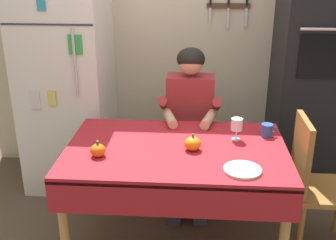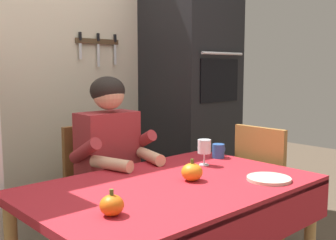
% 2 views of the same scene
% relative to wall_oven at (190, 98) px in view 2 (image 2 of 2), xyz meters
% --- Properties ---
extents(back_wall_assembly, '(3.70, 0.13, 2.60)m').
position_rel_wall_oven_xyz_m(back_wall_assembly, '(-1.00, 0.35, 0.25)').
color(back_wall_assembly, beige).
rests_on(back_wall_assembly, ground).
extents(wall_oven, '(0.60, 0.64, 2.10)m').
position_rel_wall_oven_xyz_m(wall_oven, '(0.00, 0.00, 0.00)').
color(wall_oven, black).
rests_on(wall_oven, ground).
extents(dining_table, '(1.40, 0.90, 0.74)m').
position_rel_wall_oven_xyz_m(dining_table, '(-1.05, -0.92, -0.39)').
color(dining_table, tan).
rests_on(dining_table, ground).
extents(chair_behind_person, '(0.40, 0.40, 0.93)m').
position_rel_wall_oven_xyz_m(chair_behind_person, '(-0.98, -0.13, -0.54)').
color(chair_behind_person, brown).
rests_on(chair_behind_person, ground).
extents(seated_person, '(0.47, 0.55, 1.25)m').
position_rel_wall_oven_xyz_m(seated_person, '(-0.98, -0.32, -0.31)').
color(seated_person, '#38384C').
rests_on(seated_person, ground).
extents(chair_right_side, '(0.40, 0.40, 0.93)m').
position_rel_wall_oven_xyz_m(chair_right_side, '(-0.15, -0.85, -0.54)').
color(chair_right_side, '#9E6B33').
rests_on(chair_right_side, ground).
extents(coffee_mug, '(0.10, 0.08, 0.09)m').
position_rel_wall_oven_xyz_m(coffee_mug, '(-0.45, -0.68, -0.27)').
color(coffee_mug, '#2D569E').
rests_on(coffee_mug, dining_table).
extents(wine_glass, '(0.08, 0.08, 0.15)m').
position_rel_wall_oven_xyz_m(wine_glass, '(-0.66, -0.76, -0.21)').
color(wine_glass, white).
rests_on(wine_glass, dining_table).
extents(pumpkin_large, '(0.09, 0.09, 0.10)m').
position_rel_wall_oven_xyz_m(pumpkin_large, '(-1.51, -1.06, -0.27)').
color(pumpkin_large, orange).
rests_on(pumpkin_large, dining_table).
extents(pumpkin_medium, '(0.11, 0.11, 0.11)m').
position_rel_wall_oven_xyz_m(pumpkin_medium, '(-0.95, -0.93, -0.27)').
color(pumpkin_medium, orange).
rests_on(pumpkin_medium, dining_table).
extents(serving_tray, '(0.22, 0.22, 0.02)m').
position_rel_wall_oven_xyz_m(serving_tray, '(-0.66, -1.19, -0.30)').
color(serving_tray, beige).
rests_on(serving_tray, dining_table).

